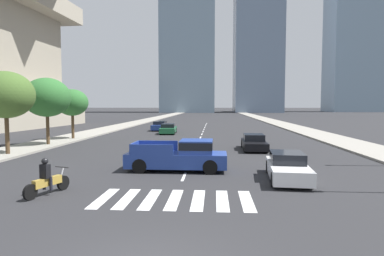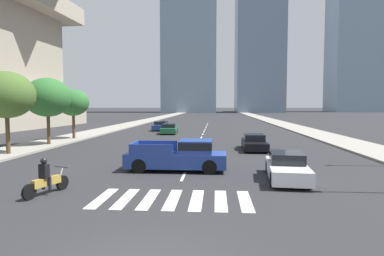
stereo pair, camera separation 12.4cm
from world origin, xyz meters
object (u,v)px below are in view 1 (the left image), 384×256
sedan_white_2 (287,167)px  street_tree_third (72,103)px  motorcycle_lead (47,180)px  pickup_truck (182,156)px  sedan_green_0 (168,129)px  street_tree_second (47,97)px  sedan_black_1 (254,143)px  sedan_blue_3 (160,126)px  street_tree_nearest (6,95)px

sedan_white_2 → street_tree_third: 24.82m
motorcycle_lead → pickup_truck: size_ratio=0.40×
sedan_green_0 → street_tree_second: (-8.68, -13.00, 3.61)m
sedan_black_1 → sedan_blue_3: (-10.61, 19.31, 0.04)m
sedan_white_2 → sedan_blue_3: sedan_blue_3 is taller
sedan_white_2 → sedan_blue_3: size_ratio=0.98×
sedan_blue_3 → pickup_truck: bearing=-166.5°
sedan_green_0 → sedan_blue_3: bearing=17.1°
street_tree_nearest → street_tree_second: street_tree_nearest is taller
motorcycle_lead → sedan_white_2: size_ratio=0.47×
street_tree_third → sedan_black_1: bearing=-20.1°
sedan_green_0 → street_tree_second: 16.04m
pickup_truck → sedan_green_0: bearing=100.2°
street_tree_nearest → street_tree_second: size_ratio=1.00×
sedan_green_0 → street_tree_nearest: street_tree_nearest is taller
motorcycle_lead → street_tree_nearest: bearing=58.2°
sedan_blue_3 → street_tree_nearest: street_tree_nearest is taller
sedan_green_0 → street_tree_nearest: bearing=152.4°
sedan_green_0 → street_tree_third: street_tree_third is taller
sedan_green_0 → sedan_white_2: size_ratio=1.04×
street_tree_second → street_tree_nearest: bearing=-90.0°
pickup_truck → street_tree_second: size_ratio=0.94×
motorcycle_lead → street_tree_second: street_tree_second is taller
pickup_truck → sedan_green_0: size_ratio=1.11×
sedan_white_2 → street_tree_second: size_ratio=0.81×
pickup_truck → sedan_blue_3: size_ratio=1.14×
sedan_blue_3 → street_tree_third: bearing=153.9°
motorcycle_lead → pickup_truck: pickup_truck is taller
sedan_black_1 → sedan_white_2: sedan_white_2 is taller
sedan_green_0 → sedan_black_1: (8.80, -14.29, -0.01)m
street_tree_nearest → street_tree_third: street_tree_nearest is taller
sedan_green_0 → street_tree_third: 12.16m
sedan_blue_3 → street_tree_third: 14.96m
motorcycle_lead → pickup_truck: bearing=-23.7°
sedan_white_2 → street_tree_nearest: (-17.82, 6.19, 3.64)m
sedan_green_0 → sedan_white_2: sedan_white_2 is taller
sedan_green_0 → street_tree_nearest: (-8.68, -18.67, 3.66)m
sedan_black_1 → street_tree_third: bearing=-109.0°
sedan_white_2 → street_tree_second: (-17.82, 11.86, 3.59)m
motorcycle_lead → street_tree_nearest: size_ratio=0.38×
sedan_green_0 → sedan_blue_3: size_ratio=1.02×
motorcycle_lead → street_tree_second: bearing=46.2°
sedan_white_2 → sedan_blue_3: bearing=-155.0°
sedan_blue_3 → street_tree_nearest: size_ratio=0.83×
sedan_green_0 → sedan_white_2: 26.49m
pickup_truck → sedan_green_0: pickup_truck is taller
motorcycle_lead → sedan_white_2: 10.61m
pickup_truck → street_tree_nearest: bearing=161.3°
motorcycle_lead → sedan_blue_3: size_ratio=0.46×
motorcycle_lead → street_tree_second: (-7.78, 15.27, 3.60)m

